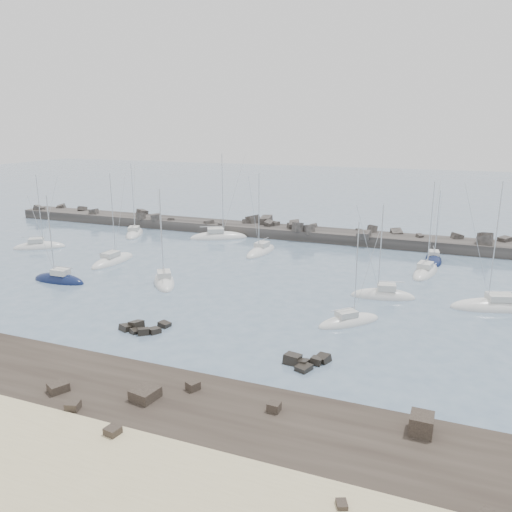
# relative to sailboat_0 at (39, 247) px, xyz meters

# --- Properties ---
(ground) EXTENTS (400.00, 400.00, 0.00)m
(ground) POSITION_rel_sailboat_0_xyz_m (40.43, -13.95, -0.15)
(ground) COLOR slate
(ground) RESTS_ON ground
(rock_shelf) EXTENTS (140.00, 12.00, 2.05)m
(rock_shelf) POSITION_rel_sailboat_0_xyz_m (40.93, -35.91, -0.12)
(rock_shelf) COLOR black
(rock_shelf) RESTS_ON ground
(rock_cluster_near) EXTENTS (4.75, 3.81, 1.60)m
(rock_cluster_near) POSITION_rel_sailboat_0_xyz_m (36.42, -23.57, -0.03)
(rock_cluster_near) COLOR black
(rock_cluster_near) RESTS_ON ground
(rock_cluster_far) EXTENTS (4.04, 3.82, 1.60)m
(rock_cluster_far) POSITION_rel_sailboat_0_xyz_m (54.06, -24.68, -0.06)
(rock_cluster_far) COLOR black
(rock_cluster_far) RESTS_ON ground
(breakwater) EXTENTS (115.00, 7.54, 4.92)m
(breakwater) POSITION_rel_sailboat_0_xyz_m (33.01, 24.06, 0.16)
(breakwater) COLOR #302D2B
(breakwater) RESTS_ON ground
(sailboat_0) EXTENTS (8.46, 6.97, 13.48)m
(sailboat_0) POSITION_rel_sailboat_0_xyz_m (0.00, 0.00, 0.00)
(sailboat_0) COLOR silver
(sailboat_0) RESTS_ON ground
(sailboat_1) EXTENTS (6.43, 9.56, 14.45)m
(sailboat_1) POSITION_rel_sailboat_0_xyz_m (8.84, 15.08, -0.01)
(sailboat_1) COLOR silver
(sailboat_1) RESTS_ON ground
(sailboat_2) EXTENTS (7.93, 2.62, 12.70)m
(sailboat_2) POSITION_rel_sailboat_0_xyz_m (16.72, -13.63, 0.01)
(sailboat_2) COLOR #0F193F
(sailboat_2) RESTS_ON ground
(sailboat_3) EXTENTS (3.19, 9.32, 14.57)m
(sailboat_3) POSITION_rel_sailboat_0_xyz_m (17.45, -3.01, -0.00)
(sailboat_3) COLOR silver
(sailboat_3) RESTS_ON ground
(sailboat_4) EXTENTS (10.89, 8.00, 16.70)m
(sailboat_4) POSITION_rel_sailboat_0_xyz_m (25.31, 18.04, 0.00)
(sailboat_4) COLOR silver
(sailboat_4) RESTS_ON ground
(sailboat_5) EXTENTS (7.07, 8.39, 13.50)m
(sailboat_5) POSITION_rel_sailboat_0_xyz_m (30.25, -9.00, 0.00)
(sailboat_5) COLOR silver
(sailboat_5) RESTS_ON ground
(sailboat_6) EXTENTS (3.64, 9.20, 14.20)m
(sailboat_6) POSITION_rel_sailboat_0_xyz_m (36.49, 10.84, -0.00)
(sailboat_6) COLOR silver
(sailboat_6) RESTS_ON ground
(sailboat_7) EXTENTS (6.89, 6.94, 11.82)m
(sailboat_7) POSITION_rel_sailboat_0_xyz_m (55.97, -13.85, -0.02)
(sailboat_7) COLOR silver
(sailboat_7) RESTS_ON ground
(sailboat_8) EXTENTS (3.20, 7.73, 11.93)m
(sailboat_8) POSITION_rel_sailboat_0_xyz_m (63.23, 16.12, -0.01)
(sailboat_8) COLOR #0F193F
(sailboat_8) RESTS_ON ground
(sailboat_9) EXTENTS (8.05, 3.82, 12.47)m
(sailboat_9) POSITION_rel_sailboat_0_xyz_m (58.23, -4.16, 0.01)
(sailboat_9) COLOR silver
(sailboat_9) RESTS_ON ground
(sailboat_10) EXTENTS (4.35, 9.18, 13.99)m
(sailboat_10) POSITION_rel_sailboat_0_xyz_m (62.46, 8.36, -0.00)
(sailboat_10) COLOR silver
(sailboat_10) RESTS_ON ground
(sailboat_11) EXTENTS (10.49, 6.00, 15.72)m
(sailboat_11) POSITION_rel_sailboat_0_xyz_m (70.72, -3.33, -0.01)
(sailboat_11) COLOR silver
(sailboat_11) RESTS_ON ground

